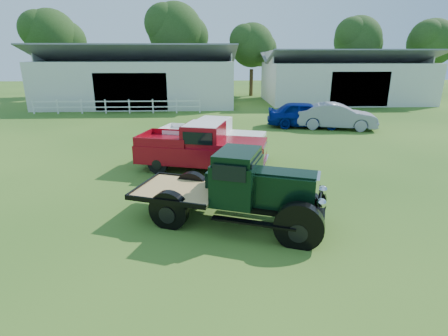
{
  "coord_description": "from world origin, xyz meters",
  "views": [
    {
      "loc": [
        -0.34,
        -10.23,
        4.76
      ],
      "look_at": [
        0.2,
        1.2,
        1.05
      ],
      "focal_mm": 28.0,
      "sensor_mm": 36.0,
      "label": 1
    }
  ],
  "objects_px": {
    "white_pickup": "(211,139)",
    "misc_car_blue": "(305,114)",
    "red_pickup": "(202,147)",
    "misc_car_grey": "(337,116)",
    "vintage_flatbed": "(234,187)"
  },
  "relations": [
    {
      "from": "misc_car_grey",
      "to": "misc_car_blue",
      "type": "bearing_deg",
      "value": 86.28
    },
    {
      "from": "white_pickup",
      "to": "misc_car_blue",
      "type": "relative_size",
      "value": 1.0
    },
    {
      "from": "white_pickup",
      "to": "misc_car_blue",
      "type": "distance_m",
      "value": 9.89
    },
    {
      "from": "red_pickup",
      "to": "white_pickup",
      "type": "xyz_separation_m",
      "value": [
        0.43,
        1.69,
        -0.08
      ]
    },
    {
      "from": "white_pickup",
      "to": "misc_car_blue",
      "type": "xyz_separation_m",
      "value": [
        6.55,
        7.42,
        -0.07
      ]
    },
    {
      "from": "misc_car_grey",
      "to": "vintage_flatbed",
      "type": "bearing_deg",
      "value": 163.98
    },
    {
      "from": "white_pickup",
      "to": "red_pickup",
      "type": "bearing_deg",
      "value": -86.14
    },
    {
      "from": "red_pickup",
      "to": "misc_car_grey",
      "type": "distance_m",
      "value": 12.31
    },
    {
      "from": "red_pickup",
      "to": "misc_car_grey",
      "type": "xyz_separation_m",
      "value": [
        8.93,
        8.47,
        -0.18
      ]
    },
    {
      "from": "vintage_flatbed",
      "to": "white_pickup",
      "type": "bearing_deg",
      "value": 114.46
    },
    {
      "from": "white_pickup",
      "to": "misc_car_grey",
      "type": "relative_size",
      "value": 1.01
    },
    {
      "from": "misc_car_blue",
      "to": "vintage_flatbed",
      "type": "bearing_deg",
      "value": 166.5
    },
    {
      "from": "red_pickup",
      "to": "misc_car_blue",
      "type": "distance_m",
      "value": 11.47
    },
    {
      "from": "white_pickup",
      "to": "misc_car_blue",
      "type": "height_order",
      "value": "white_pickup"
    },
    {
      "from": "vintage_flatbed",
      "to": "misc_car_blue",
      "type": "xyz_separation_m",
      "value": [
        5.98,
        14.18,
        -0.23
      ]
    }
  ]
}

